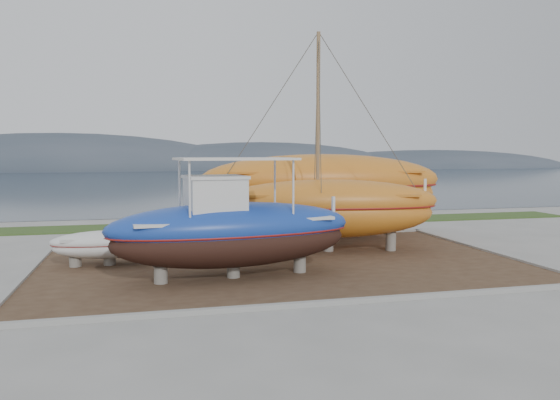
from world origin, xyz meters
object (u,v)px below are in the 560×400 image
object	(u,v)px
orange_sailboat	(329,143)
orange_bare_hull	(323,197)
blue_caique	(233,218)
white_dinghy	(109,248)

from	to	relation	value
orange_sailboat	orange_bare_hull	distance (m)	4.91
blue_caique	orange_sailboat	world-z (taller)	orange_sailboat
orange_bare_hull	white_dinghy	bearing A→B (deg)	-150.17
blue_caique	white_dinghy	xyz separation A→B (m)	(-4.20, 3.17, -1.39)
orange_sailboat	orange_bare_hull	world-z (taller)	orange_sailboat
blue_caique	orange_sailboat	xyz separation A→B (m)	(4.74, 3.93, 2.58)
blue_caique	orange_sailboat	bearing A→B (deg)	33.45
orange_sailboat	white_dinghy	bearing A→B (deg)	-164.22
white_dinghy	orange_bare_hull	distance (m)	11.19
orange_sailboat	orange_bare_hull	size ratio (longest dim) A/B	0.77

